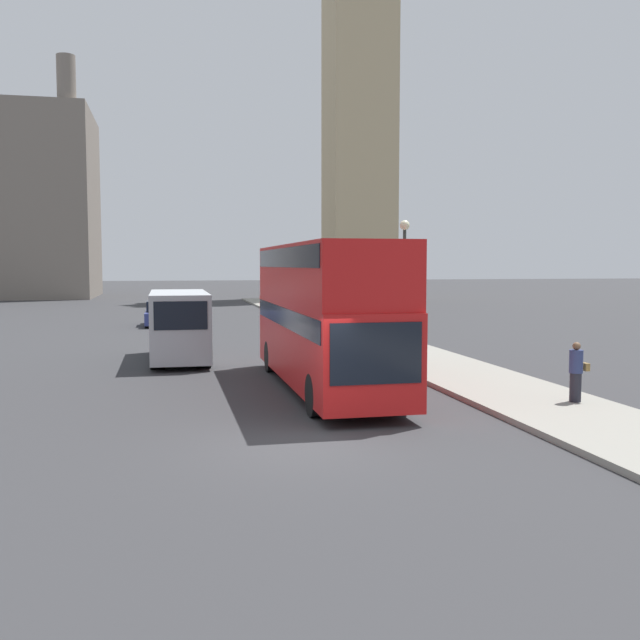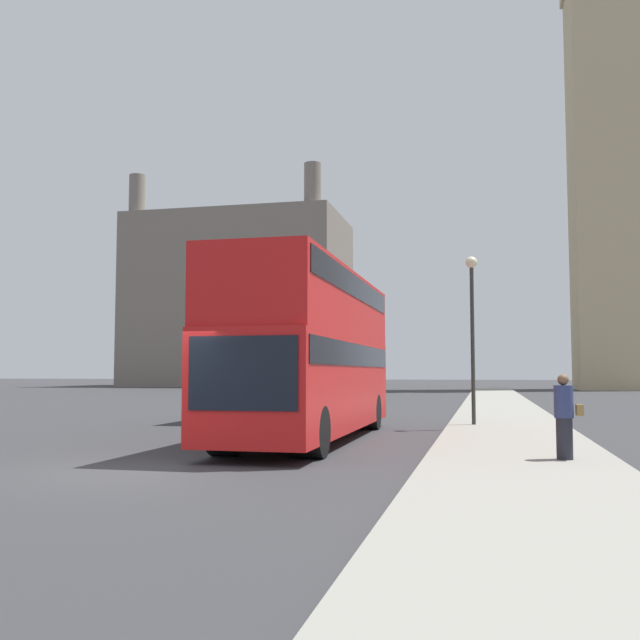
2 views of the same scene
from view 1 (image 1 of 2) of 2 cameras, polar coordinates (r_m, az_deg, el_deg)
The scene contains 8 objects.
ground_plane at distance 14.80m, azimuth -1.21°, elevation -9.93°, with size 300.00×300.00×0.00m, color #333335.
sidewalk_strip at distance 17.36m, azimuth 21.48°, elevation -7.83°, with size 3.52×120.00×0.15m.
clock_tower at distance 83.64m, azimuth 3.19°, elevation 22.71°, with size 7.50×7.67×58.20m.
red_double_decker_bus at distance 20.85m, azimuth 0.32°, elevation 0.88°, with size 2.44×10.62×4.25m.
white_van at distance 27.49m, azimuth -11.20°, elevation -0.34°, with size 2.13×6.17×2.63m.
pedestrian at distance 19.47m, azimuth 19.81°, elevation -3.93°, with size 0.50×0.34×1.54m.
street_lamp at distance 26.16m, azimuth 6.76°, elevation 4.21°, with size 0.36×0.36×5.13m.
parked_sedan at distance 43.89m, azimuth -12.57°, elevation 0.43°, with size 1.89×4.39×1.49m.
Camera 1 is at (-2.75, -14.07, 3.68)m, focal length 40.00 mm.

